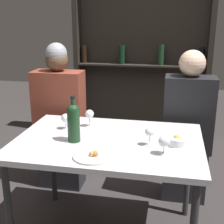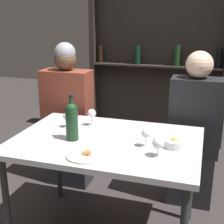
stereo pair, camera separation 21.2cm
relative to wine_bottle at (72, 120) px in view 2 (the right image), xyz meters
name	(u,v)px [view 2 (the right image)]	position (x,y,z in m)	size (l,w,h in m)	color
dining_table	(106,149)	(0.21, 0.07, -0.20)	(1.22, 0.85, 0.75)	silver
wine_rack_wall	(158,44)	(0.21, 2.06, 0.31)	(1.66, 0.21, 2.39)	#28231E
wine_bottle	(72,120)	(0.00, 0.00, 0.00)	(0.08, 0.08, 0.30)	#19381E
wine_glass_0	(146,134)	(0.48, 0.03, -0.05)	(0.06, 0.06, 0.12)	silver
wine_glass_1	(158,144)	(0.58, -0.09, -0.06)	(0.07, 0.07, 0.12)	silver
wine_glass_2	(68,117)	(-0.13, 0.21, -0.06)	(0.06, 0.06, 0.11)	silver
wine_glass_3	(92,114)	(0.03, 0.29, -0.05)	(0.06, 0.06, 0.13)	silver
food_plate_0	(86,155)	(0.18, -0.21, -0.13)	(0.23, 0.23, 0.04)	silver
snack_bowl	(174,143)	(0.65, 0.07, -0.11)	(0.13, 0.13, 0.07)	white
seated_person_left	(68,120)	(-0.36, 0.70, -0.26)	(0.43, 0.22, 1.32)	#26262B
seated_person_right	(194,135)	(0.74, 0.70, -0.28)	(0.40, 0.22, 1.28)	#26262B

